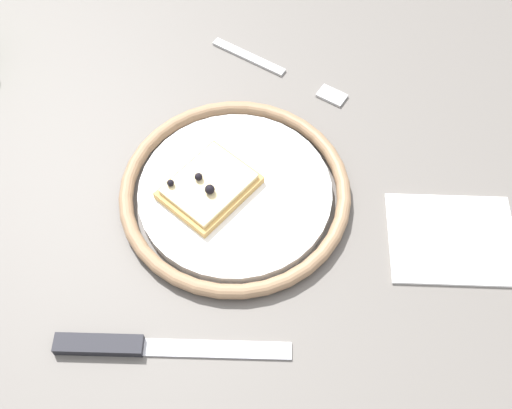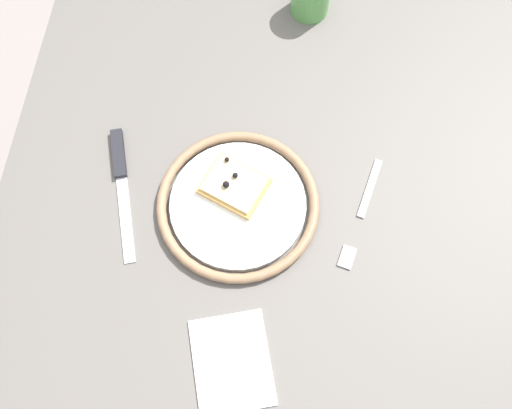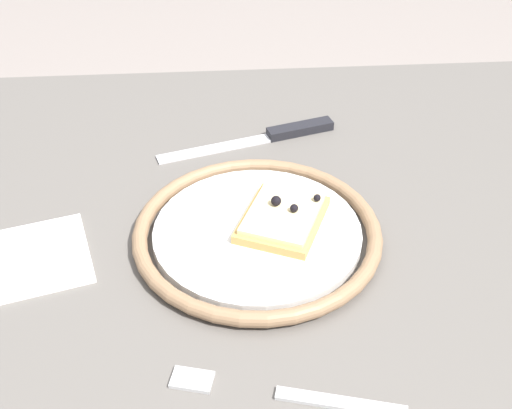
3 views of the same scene
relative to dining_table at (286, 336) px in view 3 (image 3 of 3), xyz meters
The scene contains 6 objects.
dining_table is the anchor object (origin of this frame).
plate 0.12m from the dining_table, 26.77° to the left, with size 0.27×0.27×0.02m.
pizza_slice_near 0.13m from the dining_table, ahead, with size 0.12×0.11×0.03m.
knife 0.28m from the dining_table, ahead, with size 0.09×0.24×0.01m.
fork 0.18m from the dining_table, behind, with size 0.07×0.20×0.00m.
napkin 0.30m from the dining_table, 82.71° to the left, with size 0.11×0.14×0.00m, color white.
Camera 3 is at (-0.50, 0.07, 1.19)m, focal length 47.35 mm.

